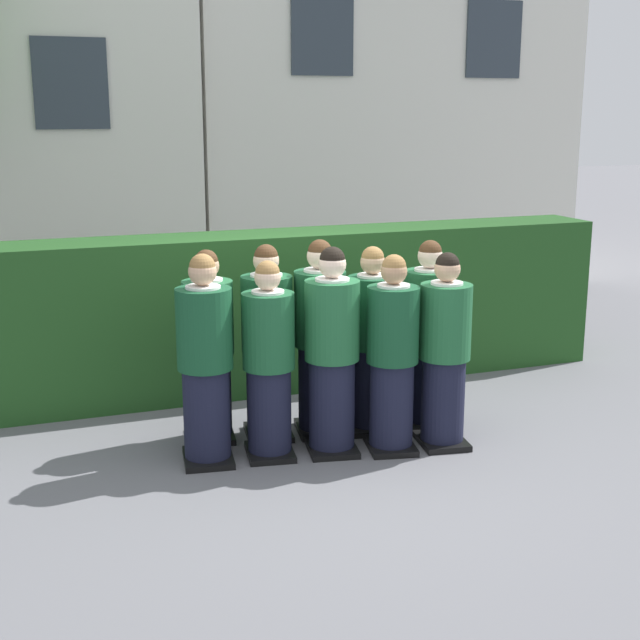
{
  "coord_description": "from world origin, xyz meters",
  "views": [
    {
      "loc": [
        -2.45,
        -6.32,
        2.72
      ],
      "look_at": [
        0.0,
        0.24,
        1.05
      ],
      "focal_mm": 49.7,
      "sensor_mm": 36.0,
      "label": 1
    }
  ],
  "objects_px": {
    "student_rear_row_2": "(320,342)",
    "student_rear_row_4": "(428,339)",
    "student_front_row_2": "(332,356)",
    "student_rear_row_3": "(372,344)",
    "student_front_row_3": "(392,359)",
    "student_rear_row_0": "(209,351)",
    "student_rear_row_1": "(267,347)",
    "student_front_row_1": "(269,365)",
    "student_front_row_0": "(205,365)",
    "student_front_row_4": "(444,355)"
  },
  "relations": [
    {
      "from": "student_front_row_1",
      "to": "student_front_row_4",
      "type": "bearing_deg",
      "value": -10.72
    },
    {
      "from": "student_front_row_2",
      "to": "student_rear_row_1",
      "type": "distance_m",
      "value": 0.64
    },
    {
      "from": "student_front_row_0",
      "to": "student_front_row_1",
      "type": "bearing_deg",
      "value": -6.19
    },
    {
      "from": "student_rear_row_2",
      "to": "student_rear_row_3",
      "type": "bearing_deg",
      "value": -12.03
    },
    {
      "from": "student_rear_row_0",
      "to": "student_rear_row_2",
      "type": "height_order",
      "value": "student_rear_row_2"
    },
    {
      "from": "student_rear_row_0",
      "to": "student_front_row_0",
      "type": "bearing_deg",
      "value": -106.5
    },
    {
      "from": "student_front_row_0",
      "to": "student_rear_row_1",
      "type": "bearing_deg",
      "value": 31.47
    },
    {
      "from": "student_front_row_0",
      "to": "student_rear_row_2",
      "type": "height_order",
      "value": "student_rear_row_2"
    },
    {
      "from": "student_front_row_4",
      "to": "student_rear_row_4",
      "type": "distance_m",
      "value": 0.49
    },
    {
      "from": "student_front_row_2",
      "to": "student_front_row_3",
      "type": "relative_size",
      "value": 1.04
    },
    {
      "from": "student_rear_row_3",
      "to": "student_front_row_1",
      "type": "bearing_deg",
      "value": -164.91
    },
    {
      "from": "student_front_row_0",
      "to": "student_front_row_2",
      "type": "height_order",
      "value": "student_front_row_2"
    },
    {
      "from": "student_rear_row_4",
      "to": "student_front_row_1",
      "type": "bearing_deg",
      "value": -172.08
    },
    {
      "from": "student_front_row_2",
      "to": "student_rear_row_0",
      "type": "distance_m",
      "value": 1.06
    },
    {
      "from": "student_rear_row_2",
      "to": "student_rear_row_4",
      "type": "distance_m",
      "value": 0.96
    },
    {
      "from": "student_front_row_1",
      "to": "student_rear_row_3",
      "type": "xyz_separation_m",
      "value": [
        1.0,
        0.27,
        0.01
      ]
    },
    {
      "from": "student_rear_row_0",
      "to": "student_rear_row_4",
      "type": "height_order",
      "value": "student_rear_row_4"
    },
    {
      "from": "student_rear_row_4",
      "to": "student_rear_row_3",
      "type": "bearing_deg",
      "value": 173.18
    },
    {
      "from": "student_front_row_4",
      "to": "student_rear_row_2",
      "type": "relative_size",
      "value": 0.96
    },
    {
      "from": "student_front_row_3",
      "to": "student_rear_row_3",
      "type": "bearing_deg",
      "value": 86.3
    },
    {
      "from": "student_front_row_3",
      "to": "student_rear_row_0",
      "type": "relative_size",
      "value": 1.0
    },
    {
      "from": "student_front_row_1",
      "to": "student_front_row_2",
      "type": "bearing_deg",
      "value": -8.96
    },
    {
      "from": "student_rear_row_4",
      "to": "student_front_row_0",
      "type": "bearing_deg",
      "value": -175.55
    },
    {
      "from": "student_front_row_2",
      "to": "student_rear_row_1",
      "type": "relative_size",
      "value": 1.02
    },
    {
      "from": "student_front_row_1",
      "to": "student_rear_row_3",
      "type": "distance_m",
      "value": 1.04
    },
    {
      "from": "student_rear_row_2",
      "to": "student_front_row_0",
      "type": "bearing_deg",
      "value": -163.75
    },
    {
      "from": "student_front_row_2",
      "to": "student_rear_row_3",
      "type": "relative_size",
      "value": 1.05
    },
    {
      "from": "student_rear_row_0",
      "to": "student_rear_row_3",
      "type": "relative_size",
      "value": 1.0
    },
    {
      "from": "student_rear_row_0",
      "to": "student_rear_row_4",
      "type": "xyz_separation_m",
      "value": [
        1.86,
        -0.33,
        0.01
      ]
    },
    {
      "from": "student_rear_row_0",
      "to": "student_rear_row_1",
      "type": "xyz_separation_m",
      "value": [
        0.47,
        -0.11,
        0.02
      ]
    },
    {
      "from": "student_front_row_2",
      "to": "student_rear_row_0",
      "type": "height_order",
      "value": "student_front_row_2"
    },
    {
      "from": "student_front_row_3",
      "to": "student_rear_row_4",
      "type": "height_order",
      "value": "student_rear_row_4"
    },
    {
      "from": "student_front_row_3",
      "to": "student_rear_row_4",
      "type": "xyz_separation_m",
      "value": [
        0.54,
        0.42,
        0.01
      ]
    },
    {
      "from": "student_front_row_0",
      "to": "student_rear_row_0",
      "type": "relative_size",
      "value": 1.03
    },
    {
      "from": "student_rear_row_3",
      "to": "student_rear_row_0",
      "type": "bearing_deg",
      "value": 168.74
    },
    {
      "from": "student_rear_row_1",
      "to": "student_front_row_1",
      "type": "bearing_deg",
      "value": -105.7
    },
    {
      "from": "student_rear_row_0",
      "to": "student_rear_row_4",
      "type": "bearing_deg",
      "value": -10.07
    },
    {
      "from": "student_front_row_3",
      "to": "student_front_row_4",
      "type": "distance_m",
      "value": 0.45
    },
    {
      "from": "student_front_row_2",
      "to": "student_rear_row_3",
      "type": "bearing_deg",
      "value": 35.05
    },
    {
      "from": "student_rear_row_0",
      "to": "student_rear_row_1",
      "type": "bearing_deg",
      "value": -12.85
    },
    {
      "from": "student_rear_row_3",
      "to": "student_rear_row_4",
      "type": "bearing_deg",
      "value": -6.82
    },
    {
      "from": "student_front_row_3",
      "to": "student_rear_row_0",
      "type": "bearing_deg",
      "value": 150.32
    },
    {
      "from": "student_rear_row_1",
      "to": "student_rear_row_2",
      "type": "xyz_separation_m",
      "value": [
        0.44,
        -0.07,
        0.01
      ]
    },
    {
      "from": "student_front_row_4",
      "to": "student_rear_row_0",
      "type": "xyz_separation_m",
      "value": [
        -1.77,
        0.81,
        -0.0
      ]
    },
    {
      "from": "student_rear_row_1",
      "to": "student_rear_row_3",
      "type": "height_order",
      "value": "student_rear_row_1"
    },
    {
      "from": "student_rear_row_4",
      "to": "student_front_row_4",
      "type": "bearing_deg",
      "value": -101.08
    },
    {
      "from": "student_rear_row_0",
      "to": "student_rear_row_1",
      "type": "height_order",
      "value": "student_rear_row_1"
    },
    {
      "from": "student_rear_row_1",
      "to": "student_rear_row_2",
      "type": "relative_size",
      "value": 0.98
    },
    {
      "from": "student_front_row_0",
      "to": "student_rear_row_4",
      "type": "xyz_separation_m",
      "value": [
        2.01,
        0.16,
        -0.01
      ]
    },
    {
      "from": "student_front_row_3",
      "to": "student_rear_row_2",
      "type": "bearing_deg",
      "value": 125.08
    }
  ]
}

